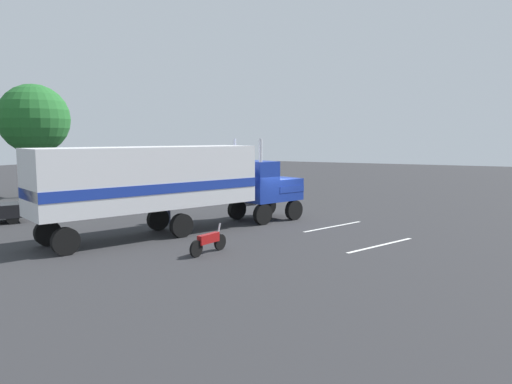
{
  "coord_description": "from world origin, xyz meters",
  "views": [
    {
      "loc": [
        -23.64,
        -10.69,
        4.62
      ],
      "look_at": [
        -0.09,
        0.83,
        1.6
      ],
      "focal_mm": 33.93,
      "sensor_mm": 36.0,
      "label": 1
    }
  ],
  "objects": [
    {
      "name": "lane_stripe_near",
      "position": [
        0.12,
        -3.5,
        0.01
      ],
      "size": [
        4.12,
        1.85,
        0.01
      ],
      "primitive_type": "cube",
      "rotation": [
        0.0,
        0.0,
        -0.4
      ],
      "color": "silver",
      "rests_on": "ground_plane"
    },
    {
      "name": "person_bystander",
      "position": [
        -2.81,
        4.78,
        0.89
      ],
      "size": [
        0.44,
        0.47,
        1.63
      ],
      "color": "#2D3347",
      "rests_on": "ground_plane"
    },
    {
      "name": "tree_left",
      "position": [
        1.97,
        20.43,
        5.9
      ],
      "size": [
        5.21,
        5.21,
        8.53
      ],
      "color": "brown",
      "rests_on": "ground_plane"
    },
    {
      "name": "motorcycle",
      "position": [
        -7.6,
        -0.75,
        0.48
      ],
      "size": [
        2.1,
        0.42,
        1.12
      ],
      "color": "black",
      "rests_on": "ground_plane"
    },
    {
      "name": "ground_plane",
      "position": [
        0.0,
        0.0,
        0.0
      ],
      "size": [
        120.0,
        120.0,
        0.0
      ],
      "primitive_type": "plane",
      "color": "#2D2D30"
    },
    {
      "name": "semi_truck",
      "position": [
        -4.94,
        2.97,
        2.52
      ],
      "size": [
        13.95,
        8.04,
        4.5
      ],
      "color": "#193399",
      "rests_on": "ground_plane"
    },
    {
      "name": "lane_stripe_mid",
      "position": [
        -3.16,
        -6.6,
        0.01
      ],
      "size": [
        4.07,
        1.96,
        0.01
      ],
      "primitive_type": "cube",
      "rotation": [
        0.0,
        0.0,
        -0.43
      ],
      "color": "silver",
      "rests_on": "ground_plane"
    }
  ]
}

